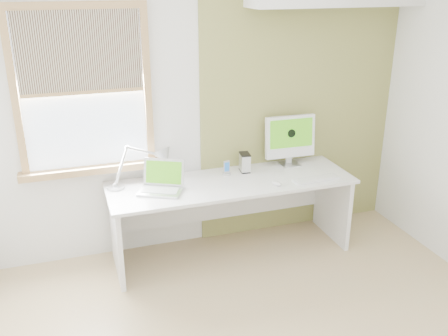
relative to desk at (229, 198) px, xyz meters
name	(u,v)px	position (x,y,z in m)	size (l,w,h in m)	color
room	(279,182)	(-0.18, -1.44, 0.77)	(4.04, 3.54, 2.64)	tan
accent_wall	(300,103)	(0.82, 0.30, 0.77)	(2.00, 0.02, 2.60)	olive
window	(84,93)	(-1.18, 0.27, 1.01)	(1.20, 0.14, 1.42)	#A9804B
desk	(229,198)	(0.00, 0.00, 0.00)	(2.20, 0.70, 0.73)	white
desk_lamp	(155,161)	(-0.64, 0.14, 0.39)	(0.67, 0.27, 0.37)	silver
laptop	(162,183)	(-0.63, -0.05, 0.26)	(0.45, 0.42, 0.25)	silver
phone_dock	(227,171)	(0.01, 0.10, 0.23)	(0.09, 0.09, 0.14)	silver
external_drive	(245,162)	(0.20, 0.13, 0.28)	(0.10, 0.15, 0.18)	silver
imac	(290,138)	(0.67, 0.17, 0.47)	(0.49, 0.16, 0.48)	silver
keyboard	(316,179)	(0.73, -0.28, 0.20)	(0.44, 0.15, 0.02)	white
mouse	(277,183)	(0.35, -0.27, 0.21)	(0.06, 0.10, 0.03)	white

